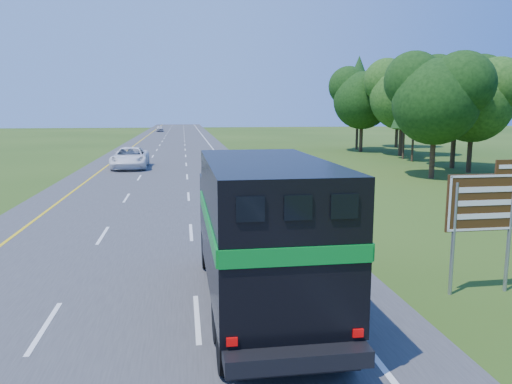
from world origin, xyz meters
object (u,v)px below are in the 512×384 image
(horse_truck, at_px, (261,229))
(white_suv, at_px, (130,158))
(far_car, at_px, (160,129))
(exit_sign, at_px, (485,208))

(horse_truck, bearing_deg, white_suv, 100.95)
(horse_truck, bearing_deg, far_car, 93.48)
(horse_truck, bearing_deg, exit_sign, 2.43)
(white_suv, bearing_deg, exit_sign, -68.90)
(horse_truck, height_order, white_suv, horse_truck)
(horse_truck, xyz_separation_m, exit_sign, (6.43, 0.32, 0.32))
(far_car, distance_m, exit_sign, 109.72)
(white_suv, xyz_separation_m, exit_sign, (13.10, -33.01, 1.54))
(white_suv, bearing_deg, horse_truck, -79.23)
(horse_truck, relative_size, exit_sign, 2.35)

